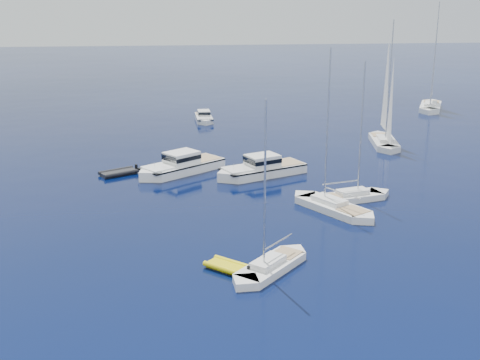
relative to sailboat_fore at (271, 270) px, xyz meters
name	(u,v)px	position (x,y,z in m)	size (l,w,h in m)	color
motor_cruiser_centre	(260,175)	(2.59, 22.08, 0.00)	(3.14, 10.26, 2.69)	silver
motor_cruiser_distant	(180,173)	(-5.38, 24.03, 0.00)	(3.22, 10.51, 2.76)	white
motor_cruiser_horizon	(204,121)	(-1.39, 50.51, 0.00)	(2.25, 7.34, 1.93)	silver
sailboat_fore	(271,270)	(0.00, 0.00, 0.00)	(2.10, 8.10, 11.90)	silver
sailboat_mid_r	(332,210)	(7.06, 11.05, 0.00)	(2.46, 9.47, 13.92)	white
sailboat_centre	(349,200)	(9.21, 13.46, 0.00)	(2.22, 8.55, 12.57)	silver
sailboat_sails_r	(384,145)	(19.26, 33.33, 0.00)	(2.70, 10.38, 15.26)	silver
sailboat_sails_far	(430,109)	(34.69, 55.85, 0.00)	(3.00, 11.55, 16.97)	white
tender_yellow	(229,270)	(-2.74, 0.39, 0.00)	(1.85, 3.31, 0.95)	yellow
tender_grey_far	(119,175)	(-11.55, 24.03, 0.00)	(2.13, 3.94, 0.95)	black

